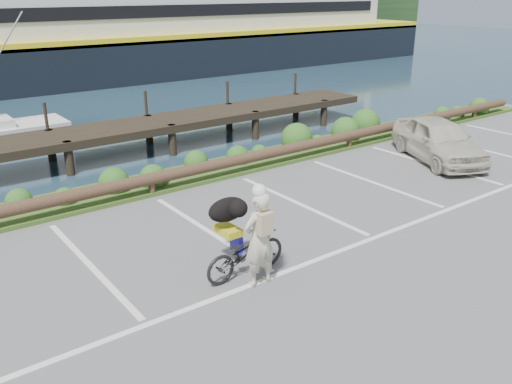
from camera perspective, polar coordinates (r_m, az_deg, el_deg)
ground at (r=10.24m, az=0.85°, el=-7.86°), size 72.00×72.00×0.00m
vegetation_strip at (r=14.42m, az=-12.10°, el=0.59°), size 34.00×1.60×0.10m
log_rail at (r=13.84m, az=-10.85°, el=-0.40°), size 32.00×0.30×0.60m
bicycle at (r=9.77m, az=-1.11°, el=-6.42°), size 1.70×0.63×0.88m
cyclist at (r=9.31m, az=0.34°, el=-4.98°), size 0.64×0.43×1.73m
dog at (r=9.88m, az=-3.04°, el=-1.85°), size 0.41×0.79×0.45m
parked_car at (r=17.14m, az=18.64°, el=5.23°), size 2.95×4.04×1.28m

